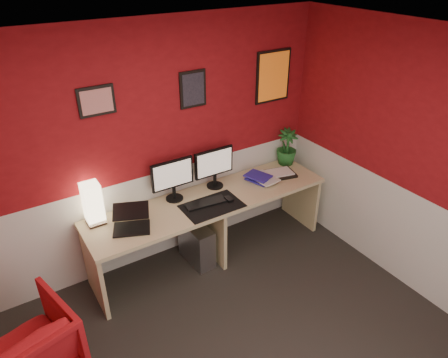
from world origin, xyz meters
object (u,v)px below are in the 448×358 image
laptop (131,219)px  zen_tray (279,174)px  monitor_right (215,162)px  pc_tower (197,243)px  armchair (25,348)px  potted_plant (287,147)px  monitor_left (173,174)px  shoji_lamp (93,205)px  desk (211,228)px

laptop → zen_tray: laptop is taller
monitor_right → pc_tower: bearing=-151.3°
laptop → armchair: laptop is taller
potted_plant → armchair: size_ratio=0.62×
armchair → monitor_left: bearing=-170.9°
shoji_lamp → armchair: bearing=-139.0°
potted_plant → monitor_right: bearing=-179.4°
shoji_lamp → monitor_left: (0.81, -0.02, 0.09)m
shoji_lamp → laptop: bearing=-48.7°
monitor_left → armchair: 1.94m
laptop → monitor_right: (1.05, 0.26, 0.18)m
laptop → potted_plant: size_ratio=0.76×
monitor_left → armchair: size_ratio=0.83×
monitor_left → potted_plant: bearing=0.3°
armchair → zen_tray: bearing=176.3°
laptop → shoji_lamp: bearing=154.2°
potted_plant → pc_tower: size_ratio=0.96×
shoji_lamp → laptop: shoji_lamp is taller
desk → armchair: (-1.97, -0.52, -0.05)m
pc_tower → monitor_left: bearing=120.7°
monitor_left → pc_tower: monitor_left is taller
monitor_left → zen_tray: 1.27m
desk → shoji_lamp: shoji_lamp is taller
pc_tower → armchair: size_ratio=0.64×
zen_tray → armchair: 2.97m
armchair → pc_tower: bearing=-178.0°
desk → monitor_right: 0.71m
monitor_left → potted_plant: monitor_left is taller
monitor_right → monitor_left: bearing=179.9°
shoji_lamp → pc_tower: shoji_lamp is taller
shoji_lamp → pc_tower: 1.20m
desk → potted_plant: potted_plant is taller
laptop → potted_plant: 2.07m
laptop → armchair: bearing=-134.4°
desk → shoji_lamp: bearing=169.2°
monitor_right → armchair: (-2.14, -0.72, -0.70)m
desk → potted_plant: bearing=10.0°
zen_tray → laptop: bearing=-177.3°
monitor_left → laptop: bearing=-155.1°
shoji_lamp → monitor_right: 1.30m
zen_tray → pc_tower: (-1.10, -0.02, -0.52)m
shoji_lamp → potted_plant: size_ratio=0.93×
monitor_left → potted_plant: (1.48, 0.01, -0.07)m
monitor_left → monitor_right: size_ratio=1.00×
pc_tower → armchair: (-1.79, -0.52, 0.09)m
potted_plant → armchair: bearing=-167.0°
pc_tower → armchair: 1.86m
monitor_right → potted_plant: 1.00m
desk → monitor_left: size_ratio=4.48×
zen_tray → monitor_left: bearing=171.7°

